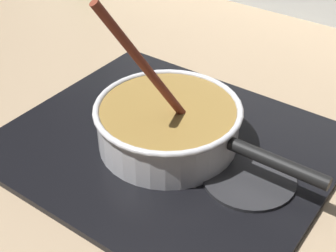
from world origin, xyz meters
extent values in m
cube|color=#9E8466|center=(0.00, 0.00, -0.02)|extent=(2.40, 1.60, 0.04)
cube|color=black|center=(0.10, 0.11, 0.01)|extent=(0.56, 0.48, 0.01)
torus|color=#592D0C|center=(0.10, 0.11, 0.02)|extent=(0.17, 0.17, 0.01)
cylinder|color=#262628|center=(0.26, 0.11, 0.01)|extent=(0.15, 0.15, 0.01)
cylinder|color=silver|center=(0.10, 0.11, 0.05)|extent=(0.24, 0.24, 0.07)
cylinder|color=olive|center=(0.10, 0.11, 0.05)|extent=(0.23, 0.23, 0.07)
torus|color=silver|center=(0.10, 0.11, 0.09)|extent=(0.26, 0.26, 0.01)
cylinder|color=black|center=(0.30, 0.11, 0.07)|extent=(0.16, 0.02, 0.02)
cylinder|color=#EDD88C|center=(0.18, 0.14, 0.08)|extent=(0.04, 0.04, 0.01)
cylinder|color=#E5CC7A|center=(0.09, 0.07, 0.08)|extent=(0.03, 0.03, 0.01)
cylinder|color=#EDD88C|center=(0.13, 0.19, 0.08)|extent=(0.03, 0.03, 0.01)
cylinder|color=#EDD88C|center=(0.06, 0.02, 0.08)|extent=(0.03, 0.03, 0.01)
cylinder|color=beige|center=(0.14, 0.09, 0.08)|extent=(0.04, 0.04, 0.01)
cylinder|color=maroon|center=(0.10, 0.06, 0.19)|extent=(0.08, 0.15, 0.24)
cube|color=brown|center=(0.13, 0.12, 0.07)|extent=(0.04, 0.05, 0.01)
camera|label=1|loc=(0.49, -0.43, 0.54)|focal=51.02mm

